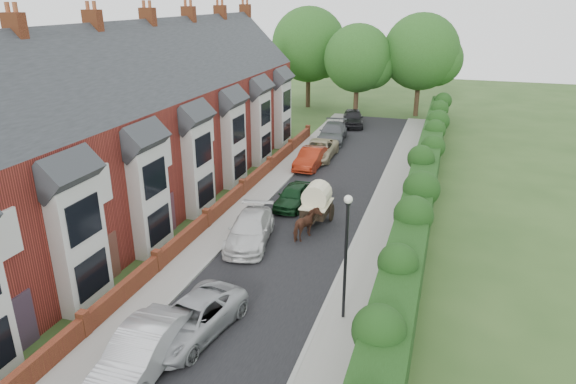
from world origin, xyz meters
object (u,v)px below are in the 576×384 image
object	(u,v)px
car_silver_a	(141,352)
car_beige	(319,150)
horse_cart	(317,201)
car_black	(353,118)
car_white	(250,230)
horse	(307,225)
lamppost	(346,243)
car_green	(293,196)
car_red	(311,158)
car_grey	(333,133)
car_silver_b	(192,318)

from	to	relation	value
car_silver_a	car_beige	xyz separation A→B (m)	(-0.49, 25.12, -0.08)
car_beige	horse_cart	distance (m)	12.21
car_black	car_white	bearing A→B (deg)	-102.58
car_white	horse	bearing A→B (deg)	16.51
car_black	horse_cart	world-z (taller)	horse_cart
car_white	horse	xyz separation A→B (m)	(2.60, 1.31, 0.06)
car_black	horse	distance (m)	25.24
car_black	lamppost	bearing A→B (deg)	-91.96
car_silver_a	car_black	world-z (taller)	car_black
car_green	car_red	world-z (taller)	car_red
car_silver_a	car_black	size ratio (longest dim) A/B	1.01
car_green	car_beige	world-z (taller)	car_beige
car_white	car_red	xyz separation A→B (m)	(-0.33, 12.74, 0.01)
car_silver_a	car_red	distance (m)	22.75
car_grey	car_red	bearing A→B (deg)	-94.46
car_red	car_beige	bearing A→B (deg)	92.56
car_silver_a	car_green	size ratio (longest dim) A/B	1.20
car_grey	car_black	world-z (taller)	car_black
car_silver_b	car_red	world-z (taller)	car_red
car_silver_a	car_black	xyz separation A→B (m)	(-0.05, 36.43, 0.02)
car_green	car_grey	world-z (taller)	car_grey
car_green	car_grey	bearing A→B (deg)	95.58
car_white	horse_cart	xyz separation A→B (m)	(2.60, 3.29, 0.65)
car_silver_b	car_green	xyz separation A→B (m)	(-0.14, 12.98, -0.01)
horse	horse_cart	distance (m)	2.06
car_green	car_silver_b	bearing A→B (deg)	-88.10
lamppost	horse	size ratio (longest dim) A/B	2.83
car_green	horse	distance (m)	4.45
car_green	car_white	bearing A→B (deg)	-95.70
car_beige	car_black	xyz separation A→B (m)	(0.44, 11.30, 0.09)
lamppost	car_grey	bearing A→B (deg)	104.07
car_white	car_black	xyz separation A→B (m)	(0.09, 26.43, 0.08)
car_white	lamppost	bearing A→B (deg)	-51.02
car_white	car_grey	distance (m)	20.36
car_grey	car_white	bearing A→B (deg)	-94.28
lamppost	car_white	world-z (taller)	lamppost
car_green	horse	size ratio (longest dim) A/B	2.13
car_silver_b	car_grey	world-z (taller)	car_grey
car_red	car_silver_a	bearing A→B (deg)	-86.69
car_silver_b	car_silver_a	bearing A→B (deg)	-95.35
car_grey	horse_cart	size ratio (longest dim) A/B	1.62
horse	horse_cart	xyz separation A→B (m)	(-0.00, 1.97, 0.59)
car_green	car_grey	xyz separation A→B (m)	(-1.14, 15.04, 0.11)
car_silver_a	car_silver_b	size ratio (longest dim) A/B	0.97
car_white	car_beige	world-z (taller)	car_white
car_grey	car_black	bearing A→B (deg)	78.88
car_silver_a	horse	size ratio (longest dim) A/B	2.56
car_white	car_red	distance (m)	12.74
car_silver_a	car_silver_b	distance (m)	2.43
car_silver_a	car_green	distance (m)	15.33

